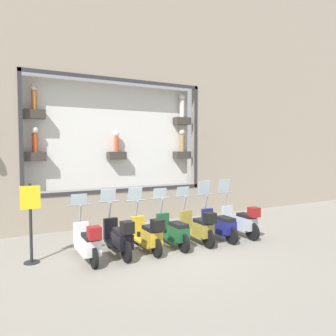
% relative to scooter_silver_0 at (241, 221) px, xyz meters
% --- Properties ---
extents(ground_plane, '(120.00, 120.00, 0.00)m').
position_rel_scooter_silver_0_xyz_m(ground_plane, '(-0.18, 2.76, -0.48)').
color(ground_plane, gray).
extents(building_facade, '(1.24, 36.00, 10.55)m').
position_rel_scooter_silver_0_xyz_m(building_facade, '(3.43, 2.76, 4.92)').
color(building_facade, gray).
rests_on(building_facade, ground_plane).
extents(scooter_silver_0, '(1.80, 0.61, 1.70)m').
position_rel_scooter_silver_0_xyz_m(scooter_silver_0, '(0.00, 0.00, 0.00)').
color(scooter_silver_0, black).
rests_on(scooter_silver_0, ground_plane).
extents(scooter_navy_1, '(1.80, 0.61, 1.70)m').
position_rel_scooter_silver_0_xyz_m(scooter_navy_1, '(0.06, 0.79, -0.05)').
color(scooter_navy_1, black).
rests_on(scooter_navy_1, ground_plane).
extents(scooter_olive_2, '(1.80, 0.60, 1.54)m').
position_rel_scooter_silver_0_xyz_m(scooter_olive_2, '(-0.01, 1.58, -0.01)').
color(scooter_olive_2, black).
rests_on(scooter_olive_2, ground_plane).
extents(scooter_green_3, '(1.80, 0.60, 1.54)m').
position_rel_scooter_silver_0_xyz_m(scooter_green_3, '(0.05, 2.37, -0.06)').
color(scooter_green_3, black).
rests_on(scooter_green_3, ground_plane).
extents(scooter_yellow_4, '(1.79, 0.60, 1.61)m').
position_rel_scooter_silver_0_xyz_m(scooter_yellow_4, '(-0.01, 3.16, -0.02)').
color(scooter_yellow_4, black).
rests_on(scooter_yellow_4, ground_plane).
extents(scooter_black_5, '(1.81, 0.60, 1.61)m').
position_rel_scooter_silver_0_xyz_m(scooter_black_5, '(-0.00, 3.95, -0.00)').
color(scooter_black_5, black).
rests_on(scooter_black_5, ground_plane).
extents(scooter_white_6, '(1.79, 0.61, 1.53)m').
position_rel_scooter_silver_0_xyz_m(scooter_white_6, '(-0.01, 4.74, -0.02)').
color(scooter_white_6, black).
rests_on(scooter_white_6, ground_plane).
extents(shop_sign_post, '(0.36, 0.45, 1.89)m').
position_rel_scooter_silver_0_xyz_m(shop_sign_post, '(0.53, 5.95, 0.55)').
color(shop_sign_post, '#232326').
rests_on(shop_sign_post, ground_plane).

